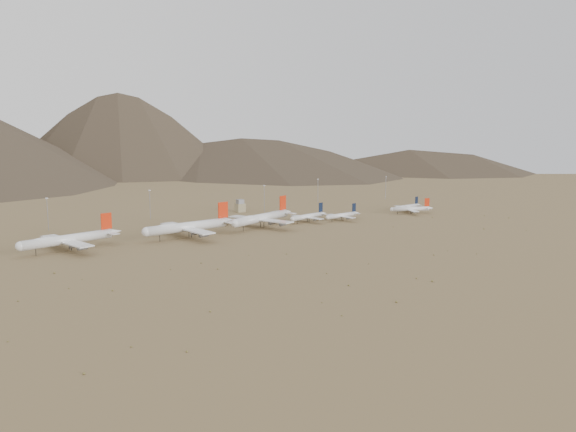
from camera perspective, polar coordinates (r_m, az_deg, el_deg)
ground at (r=420.30m, az=-0.84°, el=-1.89°), size 3000.00×3000.00×0.00m
mountain_ridge at (r=1271.87m, az=-23.24°, el=11.31°), size 4400.00×1000.00×300.00m
widebody_west at (r=391.11m, az=-21.41°, el=-2.20°), size 70.86×55.92×21.51m
widebody_centre at (r=413.95m, az=-10.05°, el=-1.05°), size 78.86×61.26×23.50m
widebody_east at (r=449.81m, az=-2.71°, el=-0.18°), size 72.75×58.34×22.86m
narrowbody_a at (r=477.28m, az=2.09°, el=-0.02°), size 44.48×32.80×14.97m
narrowbody_b at (r=487.73m, az=5.56°, el=0.08°), size 40.98×29.83×13.59m
narrowbody_c at (r=535.86m, az=12.42°, el=0.72°), size 41.03×30.78×14.28m
narrowbody_d at (r=555.52m, az=12.07°, el=0.95°), size 38.33×27.86×12.70m
control_tower at (r=537.09m, az=-4.88°, el=0.98°), size 8.00×8.00×12.00m
mast_far_west at (r=472.98m, az=-23.24°, el=0.33°), size 2.00×0.60×25.70m
mast_west at (r=506.08m, az=-13.85°, el=1.30°), size 2.00×0.60×25.70m
mast_centre at (r=535.02m, az=-2.42°, el=1.94°), size 2.00×0.60×25.70m
mast_east at (r=604.51m, az=3.06°, el=2.72°), size 2.00×0.60×25.70m
mast_far_east at (r=645.28m, az=9.90°, el=2.98°), size 2.00×0.60×25.70m
desert_scrub at (r=323.50m, az=4.12°, el=-5.09°), size 429.31×171.03×0.93m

